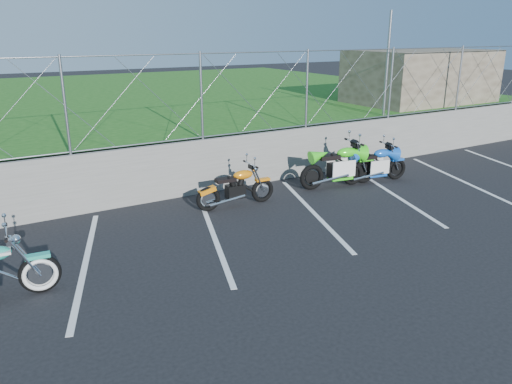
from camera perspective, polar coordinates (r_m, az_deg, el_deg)
ground at (r=8.88m, az=-2.08°, el=-6.90°), size 90.00×90.00×0.00m
retaining_wall at (r=11.68m, az=-10.45°, el=2.33°), size 30.00×0.22×1.30m
grass_field at (r=21.16m, az=-20.25°, el=8.46°), size 30.00×20.00×1.30m
stone_building at (r=19.15m, az=18.30°, el=12.46°), size 5.00×3.00×1.80m
chain_link_fence at (r=11.35m, az=-10.92°, el=10.38°), size 28.00×0.03×2.00m
sign_pole at (r=15.61m, az=14.76°, el=13.94°), size 0.08×0.08×3.00m
parking_lines at (r=10.24m, az=1.11°, el=-3.43°), size 18.29×4.31×0.01m
naked_orange at (r=11.03m, az=-2.19°, el=0.34°), size 1.88×0.64×0.94m
sportbike_green at (r=12.63m, az=9.56°, el=2.77°), size 2.15×0.77×1.12m
sportbike_blue at (r=13.19m, az=13.56°, el=2.90°), size 1.88×0.67×0.98m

